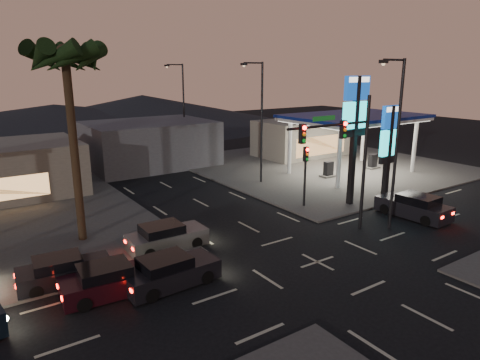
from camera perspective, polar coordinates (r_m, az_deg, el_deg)
ground at (r=22.23m, az=10.29°, el=-10.71°), size 140.00×140.00×0.00m
corner_lot_ne at (r=43.79m, az=10.66°, el=1.95°), size 24.00×24.00×0.12m
gas_station at (r=40.30m, az=15.03°, el=7.88°), size 12.20×8.20×5.47m
convenience_store at (r=48.34m, az=8.28°, el=5.56°), size 10.00×6.00×4.00m
pylon_sign_tall at (r=30.29m, az=15.13°, el=8.34°), size 2.20×0.35×9.00m
pylon_sign_short at (r=31.83m, az=19.24°, el=5.15°), size 1.60×0.35×7.00m
traffic_signal_mast at (r=24.61m, az=13.87°, el=4.36°), size 6.10×0.39×8.00m
pedestal_signal at (r=29.70m, az=8.73°, el=1.77°), size 0.32×0.39×4.30m
streetlight_near at (r=26.28m, az=20.01°, el=5.61°), size 2.14×0.25×10.00m
streetlight_mid at (r=35.40m, az=2.65°, el=8.54°), size 2.14×0.25×10.00m
streetlight_far at (r=47.29m, az=-7.74°, el=9.92°), size 2.14×0.25×10.00m
palm_a at (r=24.24m, az=-22.16°, el=13.58°), size 4.41×4.41×10.86m
building_far_mid at (r=43.94m, az=-12.00°, el=4.77°), size 12.00×9.00×4.40m
hill_right at (r=80.04m, az=-12.82°, el=9.20°), size 50.00×50.00×5.00m
hill_center at (r=75.87m, az=-23.45°, el=7.73°), size 60.00×60.00×4.00m
car_lane_a_front at (r=19.69m, az=-9.35°, el=-12.00°), size 4.44×2.02×1.42m
car_lane_a_mid at (r=19.56m, az=-16.89°, el=-12.69°), size 4.40×2.05×1.40m
car_lane_b_front at (r=23.49m, az=-9.84°, el=-7.52°), size 4.38×1.91×1.41m
car_lane_b_mid at (r=21.12m, az=-22.46°, el=-11.18°), size 4.21×2.02×1.34m
suv_station at (r=30.17m, az=22.20°, el=-3.30°), size 2.20×4.73×1.55m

